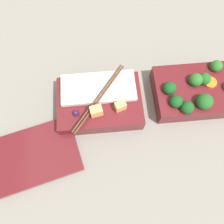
% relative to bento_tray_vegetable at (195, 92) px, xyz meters
% --- Properties ---
extents(ground_plane, '(3.00, 3.00, 0.00)m').
position_rel_bento_tray_vegetable_xyz_m(ground_plane, '(0.15, -0.00, -0.03)').
color(ground_plane, gray).
extents(bento_tray_vegetable, '(0.22, 0.15, 0.08)m').
position_rel_bento_tray_vegetable_xyz_m(bento_tray_vegetable, '(0.00, 0.00, 0.00)').
color(bento_tray_vegetable, maroon).
rests_on(bento_tray_vegetable, ground_plane).
extents(bento_tray_rice, '(0.22, 0.18, 0.08)m').
position_rel_bento_tray_vegetable_xyz_m(bento_tray_rice, '(0.26, 0.01, -0.00)').
color(bento_tray_rice, maroon).
rests_on(bento_tray_rice, ground_plane).
extents(bento_lid, '(0.24, 0.19, 0.02)m').
position_rel_bento_tray_vegetable_xyz_m(bento_lid, '(0.43, 0.13, -0.02)').
color(bento_lid, maroon).
rests_on(bento_lid, ground_plane).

